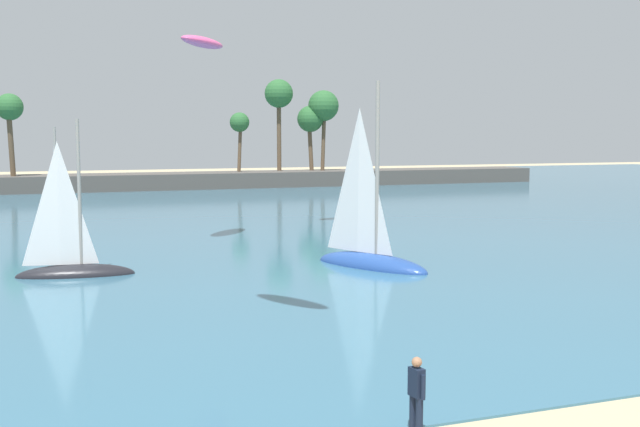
{
  "coord_description": "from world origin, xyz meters",
  "views": [
    {
      "loc": [
        -6.37,
        -7.0,
        6.07
      ],
      "look_at": [
        0.08,
        10.2,
        4.19
      ],
      "focal_mm": 43.51,
      "sensor_mm": 36.0,
      "label": 1
    }
  ],
  "objects_px": {
    "person_at_waterline": "(416,394)",
    "sailboat_toward_headland": "(369,249)",
    "sailboat_mid_bay": "(57,225)",
    "kite_aloft_high_over_bay": "(202,42)",
    "sailboat_near_shore": "(73,261)"
  },
  "relations": [
    {
      "from": "person_at_waterline",
      "to": "sailboat_toward_headland",
      "type": "height_order",
      "value": "sailboat_toward_headland"
    },
    {
      "from": "sailboat_near_shore",
      "to": "kite_aloft_high_over_bay",
      "type": "bearing_deg",
      "value": 46.47
    },
    {
      "from": "person_at_waterline",
      "to": "sailboat_mid_bay",
      "type": "height_order",
      "value": "sailboat_mid_bay"
    },
    {
      "from": "person_at_waterline",
      "to": "sailboat_near_shore",
      "type": "distance_m",
      "value": 21.66
    },
    {
      "from": "person_at_waterline",
      "to": "kite_aloft_high_over_bay",
      "type": "distance_m",
      "value": 30.55
    },
    {
      "from": "kite_aloft_high_over_bay",
      "to": "sailboat_near_shore",
      "type": "bearing_deg",
      "value": 174.82
    },
    {
      "from": "sailboat_mid_bay",
      "to": "sailboat_near_shore",
      "type": "bearing_deg",
      "value": -89.24
    },
    {
      "from": "person_at_waterline",
      "to": "sailboat_near_shore",
      "type": "xyz_separation_m",
      "value": [
        -5.51,
        20.94,
        -0.19
      ]
    },
    {
      "from": "person_at_waterline",
      "to": "sailboat_mid_bay",
      "type": "distance_m",
      "value": 35.49
    },
    {
      "from": "person_at_waterline",
      "to": "sailboat_toward_headland",
      "type": "bearing_deg",
      "value": 68.56
    },
    {
      "from": "kite_aloft_high_over_bay",
      "to": "sailboat_mid_bay",
      "type": "bearing_deg",
      "value": 88.82
    },
    {
      "from": "sailboat_mid_bay",
      "to": "sailboat_toward_headland",
      "type": "distance_m",
      "value": 20.91
    },
    {
      "from": "sailboat_mid_bay",
      "to": "sailboat_toward_headland",
      "type": "relative_size",
      "value": 0.77
    },
    {
      "from": "person_at_waterline",
      "to": "kite_aloft_high_over_bay",
      "type": "relative_size",
      "value": 0.4
    },
    {
      "from": "sailboat_near_shore",
      "to": "sailboat_toward_headland",
      "type": "bearing_deg",
      "value": -10.0
    }
  ]
}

